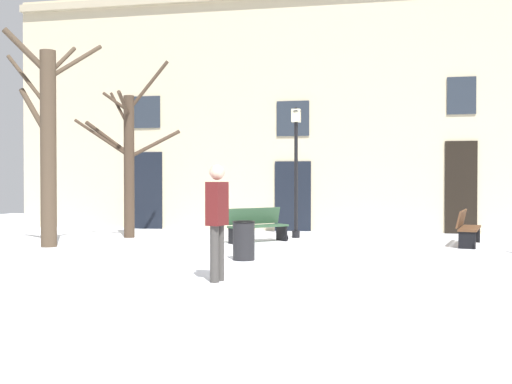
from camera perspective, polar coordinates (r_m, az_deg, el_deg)
name	(u,v)px	position (r m, az deg, el deg)	size (l,w,h in m)	color
ground_plane	(242,259)	(12.50, -1.32, -6.25)	(30.12, 30.12, 0.00)	white
building_facade	(293,108)	(19.81, 3.44, 7.83)	(18.83, 0.60, 7.76)	beige
tree_center	(48,138)	(15.63, -18.79, 4.74)	(1.99, 2.07, 5.19)	#4C3D2D
tree_right_of_center	(128,157)	(17.54, -11.76, 3.24)	(2.73, 2.08, 4.98)	#423326
streetlamp	(296,157)	(17.15, 3.74, 3.22)	(0.30, 0.30, 3.66)	black
litter_bin	(244,240)	(12.30, -1.14, -4.51)	(0.46, 0.46, 0.78)	black
bench_far_corner	(257,225)	(15.87, 0.09, -3.09)	(1.49, 1.56, 0.89)	#2D4C33
bench_back_to_back_left	(467,227)	(15.99, 19.03, -3.10)	(0.84, 1.90, 0.87)	#51331E
person_by_shop_door	(217,216)	(9.65, -3.64, -2.21)	(0.30, 0.42, 1.84)	#403D3A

